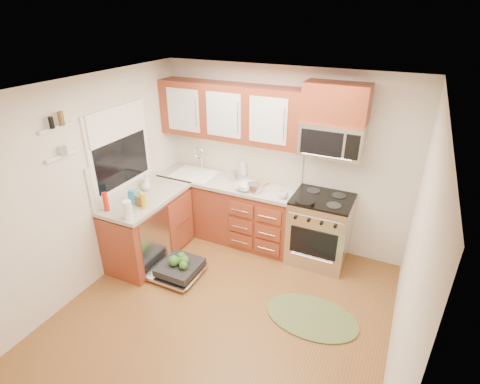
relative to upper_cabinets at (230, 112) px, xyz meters
The scene contains 38 objects.
floor 2.55m from the upper_cabinets, 65.28° to the right, with size 3.50×3.50×0.00m, color brown.
ceiling 1.84m from the upper_cabinets, 65.28° to the right, with size 3.50×3.50×0.00m, color white.
wall_back 0.97m from the upper_cabinets, 13.57° to the left, with size 3.50×0.04×2.50m, color beige.
wall_front 3.46m from the upper_cabinets, 77.70° to the right, with size 3.50×0.04×2.50m, color beige.
wall_left 1.98m from the upper_cabinets, 123.06° to the right, with size 0.04×3.50×2.50m, color beige.
wall_right 3.00m from the upper_cabinets, 32.47° to the right, with size 0.04×3.50×2.50m, color beige.
base_cabinet_back 1.46m from the upper_cabinets, 90.00° to the right, with size 2.05×0.60×0.85m, color maroon.
base_cabinet_left 1.93m from the upper_cabinets, 124.62° to the right, with size 0.60×1.25×0.85m, color maroon.
countertop_back 0.98m from the upper_cabinets, 90.00° to the right, with size 2.07×0.64×0.05m, color #ABA69C.
countertop_left 1.60m from the upper_cabinets, 124.25° to the right, with size 0.64×1.27×0.05m, color #ABA69C.
backsplash_back 0.68m from the upper_cabinets, 90.00° to the left, with size 2.05×0.02×0.57m, color beige.
backsplash_left 1.60m from the upper_cabinets, 133.89° to the right, with size 0.02×1.25×0.57m, color beige.
upper_cabinets is the anchor object (origin of this frame).
cabinet_over_mw 1.43m from the upper_cabinets, ahead, with size 0.76×0.35×0.47m, color maroon.
range 1.99m from the upper_cabinets, ahead, with size 0.76×0.64×0.95m, color silver, non-canonical shape.
microwave 1.42m from the upper_cabinets, ahead, with size 0.76×0.38×0.40m, color silver, non-canonical shape.
sink 1.21m from the upper_cabinets, 163.55° to the right, with size 0.62×0.50×0.26m, color white, non-canonical shape.
dishwasher 2.19m from the upper_cabinets, 96.04° to the right, with size 0.70×0.60×0.20m, color silver, non-canonical shape.
window 1.51m from the upper_cabinets, 133.21° to the right, with size 0.03×1.05×1.05m, color white, non-canonical shape.
window_blind 1.46m from the upper_cabinets, 132.50° to the right, with size 0.02×0.96×0.40m, color white.
shelf_upper 2.17m from the upper_cabinets, 117.33° to the right, with size 0.04×0.40×0.03m, color white.
shelf_lower 2.17m from the upper_cabinets, 117.33° to the right, with size 0.04×0.40×0.03m, color white.
rug 2.79m from the upper_cabinets, 37.38° to the right, with size 1.05×0.68×0.02m, color #5E6C3D, non-canonical shape.
skillet 1.58m from the upper_cabinets, 17.72° to the right, with size 0.24×0.24×0.05m, color black.
stock_pot 1.08m from the upper_cabinets, 31.10° to the right, with size 0.20×0.20×0.12m, color silver.
cutting_board 1.03m from the upper_cabinets, ahead, with size 0.31×0.20×0.02m, color #B08050.
canister 0.89m from the upper_cabinets, 40.69° to the right, with size 0.09×0.09×0.15m, color silver.
paper_towel_roll 1.88m from the upper_cabinets, 108.22° to the right, with size 0.11×0.11×0.23m, color white.
mustard_bottle 1.65m from the upper_cabinets, 111.86° to the right, with size 0.06×0.06×0.20m, color gold.
red_bottle 1.98m from the upper_cabinets, 119.94° to the right, with size 0.06×0.06×0.24m, color red.
wooden_box 1.67m from the upper_cabinets, 117.08° to the right, with size 0.13×0.10×0.13m, color brown.
blue_carton 1.69m from the upper_cabinets, 119.91° to the right, with size 0.11×0.06×0.17m, color #2A97C5.
bowl_a 1.05m from the upper_cabinets, 40.78° to the right, with size 0.23×0.23×0.06m, color #999999.
bowl_b 1.03m from the upper_cabinets, 34.57° to the right, with size 0.27×0.27×0.08m, color #999999.
cup 1.33m from the upper_cabinets, 19.36° to the right, with size 0.12×0.12×0.09m, color #999999.
soap_bottle_a 0.83m from the upper_cabinets, 33.61° to the left, with size 0.11×0.11×0.28m, color #999999.
soap_bottle_b 1.48m from the upper_cabinets, 138.38° to the right, with size 0.08×0.08×0.17m, color #999999.
soap_bottle_c 1.50m from the upper_cabinets, 132.82° to the right, with size 0.12×0.12×0.16m, color #999999.
Camera 1 is at (1.54, -2.87, 3.14)m, focal length 28.00 mm.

